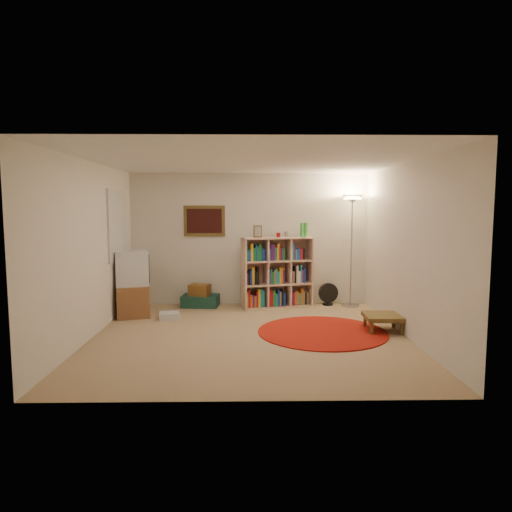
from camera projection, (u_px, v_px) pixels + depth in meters
The scene contains 11 objects.
room at pixel (246, 249), 6.52m from camera, with size 4.54×4.54×2.54m.
bookshelf at pixel (276, 273), 8.48m from camera, with size 1.36×0.67×1.57m.
floor_lamp at pixel (352, 214), 8.42m from camera, with size 0.51×0.51×2.08m.
floor_fan at pixel (328, 294), 8.65m from camera, with size 0.38×0.23×0.43m.
tv_stand at pixel (132, 284), 7.85m from camera, with size 0.73×0.89×1.12m.
dvd_box at pixel (169, 316), 7.61m from camera, with size 0.37×0.32×0.11m.
suitcase at pixel (200, 301), 8.56m from camera, with size 0.71×0.50×0.22m.
wicker_basket at pixel (200, 290), 8.50m from camera, with size 0.43×0.36×0.21m.
paper_towel at pixel (248, 298), 8.73m from camera, with size 0.14×0.14×0.25m.
red_rug at pixel (322, 332), 6.78m from camera, with size 1.92×1.92×0.02m.
side_table at pixel (383, 317), 6.84m from camera, with size 0.57×0.57×0.25m.
Camera 1 is at (-0.03, -6.44, 1.84)m, focal length 32.00 mm.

